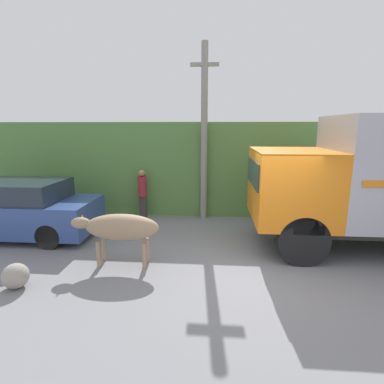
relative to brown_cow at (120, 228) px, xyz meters
name	(u,v)px	position (x,y,z in m)	size (l,w,h in m)	color
ground_plane	(258,271)	(3.09, -0.09, -0.88)	(60.00, 60.00, 0.00)	gray
hillside_embankment	(237,160)	(3.09, 7.41, 0.74)	(32.00, 6.96, 3.25)	#568442
building_backdrop	(152,166)	(-0.41, 5.37, 0.69)	(5.18, 2.70, 3.12)	#8CC69E
brown_cow	(120,228)	(0.00, 0.00, 0.00)	(2.01, 0.60, 1.20)	#9E7F60
parked_suv	(17,210)	(-3.50, 1.57, -0.10)	(4.44, 1.89, 1.62)	#334C8C
pedestrian_on_hill	(143,191)	(-0.35, 3.56, 0.06)	(0.31, 0.31, 1.68)	#38332D
utility_pole	(204,131)	(1.72, 3.72, 2.08)	(0.90, 0.21, 5.68)	gray
roadside_rock	(16,276)	(-1.75, -1.17, -0.63)	(0.50, 0.50, 0.50)	gray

